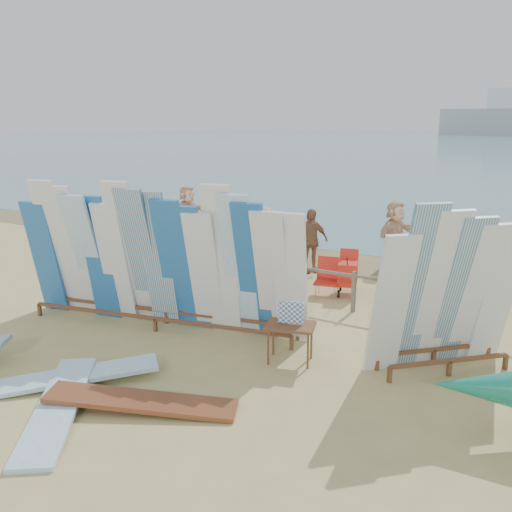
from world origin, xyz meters
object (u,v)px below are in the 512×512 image
Objects in this scene: side_surfboard_rack at (446,296)px; flat_board_a at (59,413)px; vendor_table at (290,342)px; beach_chair_left at (255,277)px; beachgoer_11 at (188,213)px; beachgoer_8 at (418,274)px; beachgoer_1 at (231,236)px; beachgoer_4 at (310,241)px; beachgoer_7 at (498,263)px; stroller at (348,277)px; main_surfboard_rack at (158,263)px; beachgoer_2 at (278,246)px; beach_chair_right at (327,285)px; beachgoer_5 at (395,234)px; beachgoer_6 at (456,266)px; beachgoer_0 at (158,224)px; beachgoer_3 at (266,235)px; flat_board_c at (142,409)px; flat_board_b at (70,383)px; beachgoer_extra_1 at (140,214)px.

flat_board_a is (-4.28, -4.13, -1.27)m from side_surfboard_rack.
vendor_table is 4.29m from beach_chair_left.
beachgoer_8 is at bearing -106.08° from beachgoer_11.
beachgoer_8 is (1.20, 3.54, 0.50)m from vendor_table.
vendor_table is 6.86m from beachgoer_1.
beach_chair_left is at bearing -154.08° from beachgoer_4.
beachgoer_7 reaches higher than beach_chair_left.
beach_chair_left is 2.25m from stroller.
beachgoer_7 is at bearing 1.32° from stroller.
main_surfboard_rack reaches higher than beachgoer_2.
beachgoer_2 is at bearing -109.98° from beachgoer_11.
beachgoer_4 is (-2.14, 5.35, 0.51)m from vendor_table.
beach_chair_left is 0.99× the size of beach_chair_right.
beachgoer_5 is at bearing -83.76° from beachgoer_11.
beachgoer_2 is at bearing 110.95° from beachgoer_1.
beachgoer_6 is at bearing 0.26° from stroller.
beachgoer_0 reaches higher than beachgoer_4.
beachgoer_11 reaches higher than beachgoer_3.
beachgoer_8 reaches higher than flat_board_c.
side_surfboard_rack is 1.78× the size of beachgoer_3.
beachgoer_1 is at bearing -115.80° from beachgoer_3.
beachgoer_6 is at bearing 54.35° from side_surfboard_rack.
beachgoer_1 is (-5.74, 1.58, -0.08)m from beachgoer_8.
beachgoer_6 is (4.42, 1.37, 0.58)m from beach_chair_left.
vendor_table is 5.48m from beachgoer_2.
beachgoer_3 is (-0.75, 5.56, -0.51)m from main_surfboard_rack.
flat_board_a is 3.06× the size of beach_chair_right.
side_surfboard_rack is at bearing -37.24° from beach_chair_left.
beachgoer_6 is (2.64, 1.04, 0.58)m from beach_chair_right.
stroller is 0.55× the size of beachgoer_5.
vendor_table is 0.57× the size of beachgoer_5.
beach_chair_right is at bearing -111.11° from beachgoer_11.
flat_board_a is at bearing 101.54° from flat_board_c.
beachgoer_0 is at bearing 155.47° from beach_chair_right.
beachgoer_7 is at bearing 71.51° from beachgoer_8.
beachgoer_7 is 7.10m from beachgoer_1.
main_surfboard_rack is 3.79× the size of beachgoer_1.
stroller is 3.09m from beachgoer_5.
beach_chair_right is 3.47m from beachgoer_3.
beach_chair_right is 3.47m from beachgoer_5.
beachgoer_0 reaches higher than flat_board_b.
beachgoer_5 is (8.95, 0.49, 0.13)m from beachgoer_extra_1.
beachgoer_7 reaches higher than beachgoer_5.
vendor_table is 1.22× the size of beach_chair_right.
beachgoer_2 is 1.81m from beachgoer_1.
vendor_table is 0.67× the size of beachgoer_3.
beachgoer_7 is at bearing 6.24° from beach_chair_left.
beachgoer_6 reaches higher than flat_board_a.
beachgoer_5 reaches higher than beachgoer_0.
flat_board_c is at bearing -104.77° from beach_chair_right.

